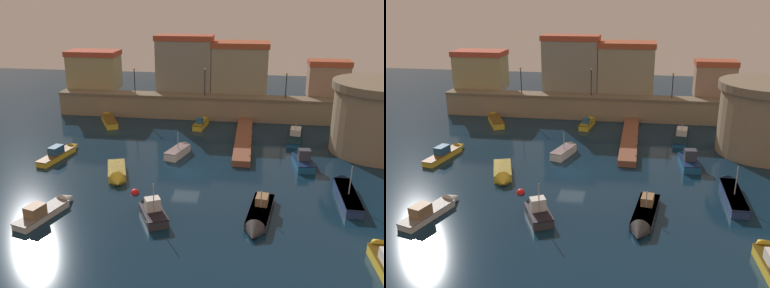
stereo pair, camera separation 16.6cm
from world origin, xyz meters
The scene contains 20 objects.
ground_plane centered at (0.00, 0.00, 0.00)m, with size 103.50×103.50×0.00m, color #0C2338.
quay_wall centered at (0.00, 18.45, 1.60)m, with size 40.69×2.70×3.17m.
old_town_backdrop centered at (-1.70, 21.58, 6.21)m, with size 38.66×4.79×7.72m.
fortress_tower centered at (19.01, 8.32, 3.83)m, with size 10.11×10.11×7.54m.
pier_dock centered at (5.12, 9.62, 0.32)m, with size 1.81×15.25×0.70m.
quay_lamp_0 centered at (-9.93, 18.45, 5.48)m, with size 0.32×0.32×3.49m.
quay_lamp_1 centered at (-0.42, 18.45, 5.58)m, with size 0.32×0.32×3.66m.
quay_lamp_2 centered at (10.05, 18.45, 5.35)m, with size 0.32×0.32×3.26m.
moored_boat_0 centered at (-9.08, -9.32, 0.39)m, with size 2.92×6.01×1.69m.
moored_boat_1 centered at (6.81, -8.20, 0.36)m, with size 2.48×6.87×2.37m.
moored_boat_2 centered at (-0.32, 14.84, 0.43)m, with size 1.78×4.80×1.51m.
moored_boat_3 centered at (13.98, -2.91, 0.40)m, with size 1.37×7.40×3.39m.
moored_boat_4 centered at (-13.37, 2.22, 0.43)m, with size 2.31×6.56×1.62m.
moored_boat_5 centered at (-1.33, 4.62, 0.44)m, with size 2.54×4.73×2.72m.
moored_boat_6 centered at (11.10, 12.14, 0.39)m, with size 2.44×7.45×2.46m.
moored_boat_7 centered at (-1.21, -8.51, 0.50)m, with size 3.23×4.40×3.40m.
moored_boat_8 centered at (-12.52, 14.47, 0.43)m, with size 4.12×6.11×1.26m.
moored_boat_10 centered at (-5.98, -2.18, 0.38)m, with size 3.16×5.42×1.48m.
moored_boat_11 centered at (11.06, 3.74, 0.51)m, with size 2.00×4.94×2.21m.
mooring_buoy_0 centered at (-3.53, -4.96, 0.00)m, with size 0.72×0.72×0.72m, color red.
Camera 1 is at (6.04, -36.33, 16.01)m, focal length 39.74 mm.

